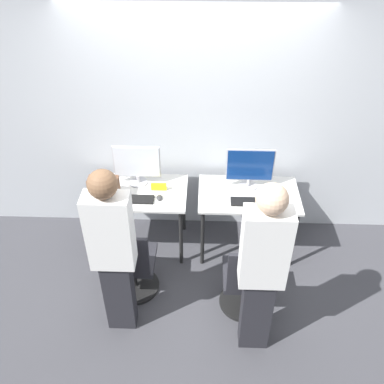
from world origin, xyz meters
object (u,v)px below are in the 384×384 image
mouse_right (278,202)px  person_right (262,267)px  monitor_left (137,164)px  person_left (113,250)px  office_chair_left (132,267)px  monitor_right (250,168)px  office_chair_right (247,283)px  keyboard_right (250,202)px  keyboard_left (135,199)px  handbag (104,187)px  mouse_left (159,198)px

mouse_right → person_right: person_right is taller
monitor_left → person_left: (-0.04, -1.20, -0.04)m
office_chair_left → monitor_right: 1.54m
monitor_right → office_chair_right: (-0.05, -0.97, -0.64)m
person_left → office_chair_right: (1.14, 0.21, -0.60)m
person_left → mouse_right: (1.47, 0.90, -0.18)m
keyboard_right → keyboard_left: bearing=180.0°
monitor_right → handbag: bearing=-171.4°
monitor_right → keyboard_right: 0.36m
monitor_right → office_chair_left: bearing=-144.6°
mouse_left → person_right: 1.43m
keyboard_left → monitor_right: size_ratio=0.79×
person_left → handbag: size_ratio=5.72×
mouse_left → office_chair_left: size_ratio=0.10×
monitor_left → person_right: 1.78m
monitor_left → keyboard_right: size_ratio=1.27×
monitor_left → monitor_right: 1.16m
person_left → person_right: size_ratio=0.98×
handbag → office_chair_left: bearing=-60.8°
mouse_right → office_chair_right: bearing=-115.5°
monitor_right → handbag: size_ratio=1.63×
person_right → office_chair_left: bearing=155.2°
person_left → monitor_right: person_left is taller
mouse_right → handbag: handbag is taller
office_chair_right → handbag: 1.68m
monitor_left → office_chair_right: bearing=-41.8°
monitor_left → mouse_right: monitor_left is taller
office_chair_left → person_left: 0.70m
mouse_left → office_chair_right: 1.20m
monitor_left → mouse_right: size_ratio=5.42×
office_chair_right → handbag: bearing=152.2°
office_chair_left → office_chair_right: bearing=-8.4°
office_chair_left → mouse_right: bearing=20.6°
keyboard_left → person_right: bearing=-42.5°
keyboard_left → handbag: bearing=170.3°
person_left → keyboard_right: (1.19, 0.90, -0.18)m
monitor_left → handbag: (-0.31, -0.24, -0.12)m
office_chair_left → office_chair_right: size_ratio=1.00×
mouse_right → mouse_left: bearing=178.5°
monitor_left → keyboard_left: (0.00, -0.30, -0.22)m
mouse_right → handbag: (-1.75, 0.05, 0.10)m
monitor_right → keyboard_left: bearing=-166.6°
keyboard_left → office_chair_left: 0.68m
keyboard_left → mouse_right: (1.44, -0.00, 0.01)m
mouse_left → monitor_right: size_ratio=0.18×
handbag → office_chair_right: bearing=-27.8°
keyboard_left → office_chair_left: size_ratio=0.45×
office_chair_left → person_right: person_right is taller
monitor_left → keyboard_right: 1.21m
monitor_left → handbag: monitor_left is taller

